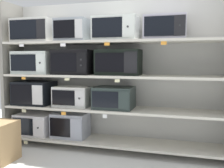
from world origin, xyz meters
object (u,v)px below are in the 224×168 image
Objects in this scene: microwave_10 at (116,29)px; microwave_6 at (74,62)px; microwave_5 at (35,63)px; microwave_8 at (34,31)px; microwave_2 at (35,93)px; microwave_7 at (119,62)px; microwave_9 at (73,30)px; microwave_0 at (35,124)px; microwave_3 at (73,96)px; microwave_1 at (70,125)px; microwave_4 at (114,98)px; microwave_11 at (165,28)px.

microwave_6 is at bearing 179.97° from microwave_10.
microwave_8 reaches higher than microwave_5.
microwave_8 reaches higher than microwave_2.
microwave_5 is at bearing -180.00° from microwave_7.
microwave_9 is at bearing -0.01° from microwave_5.
microwave_0 is 0.46m from microwave_2.
microwave_6 is at bearing 0.03° from microwave_2.
microwave_9 is 0.59m from microwave_10.
microwave_8 is (0.03, -0.00, 1.34)m from microwave_0.
microwave_3 is 0.85× the size of microwave_8.
microwave_5 is at bearing 179.99° from microwave_9.
microwave_1 reaches higher than microwave_0.
microwave_6 is at bearing -180.00° from microwave_4.
microwave_3 is at bearing -0.01° from microwave_1.
microwave_2 reaches higher than microwave_1.
microwave_4 is 1.06m from microwave_9.
microwave_2 is 0.91× the size of microwave_8.
microwave_5 is (-0.59, 0.00, 0.46)m from microwave_3.
microwave_9 reaches higher than microwave_7.
microwave_9 is at bearing 179.99° from microwave_10.
microwave_4 is at bearing 0.00° from microwave_6.
microwave_9 is 1.22m from microwave_11.
microwave_1 is at bearing 179.99° from microwave_11.
microwave_9 reaches higher than microwave_0.
microwave_11 is (0.63, -0.00, -0.01)m from microwave_10.
microwave_2 is 1.23× the size of microwave_9.
microwave_8 is at bearing -180.00° from microwave_11.
microwave_4 is at bearing 0.01° from microwave_1.
microwave_6 is (0.08, 0.00, 0.88)m from microwave_1.
microwave_6 is (0.03, 0.00, 0.47)m from microwave_3.
microwave_2 is at bearing -180.00° from microwave_10.
microwave_4 reaches higher than microwave_0.
microwave_2 is 1.34m from microwave_7.
microwave_7 is 0.76m from microwave_9.
microwave_4 is (1.20, 0.00, -0.02)m from microwave_2.
microwave_4 is at bearing 179.23° from microwave_10.
microwave_6 is 0.93× the size of microwave_10.
microwave_3 is (0.05, -0.00, 0.41)m from microwave_1.
microwave_7 reaches higher than microwave_5.
microwave_3 is at bearing 0.03° from microwave_2.
microwave_0 is at bearing -180.00° from microwave_11.
microwave_0 is 0.93× the size of microwave_10.
microwave_10 reaches higher than microwave_3.
microwave_1 is at bearing -179.99° from microwave_7.
microwave_8 is (-0.53, -0.00, 1.32)m from microwave_1.
microwave_3 is 0.96× the size of microwave_4.
microwave_4 is at bearing 0.02° from microwave_8.
microwave_1 is at bearing -179.96° from microwave_6.
microwave_3 is at bearing -179.88° from microwave_6.
microwave_2 is 1.20m from microwave_4.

